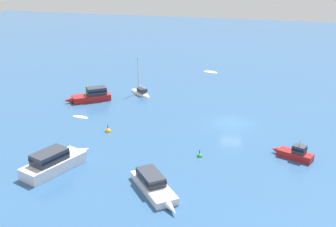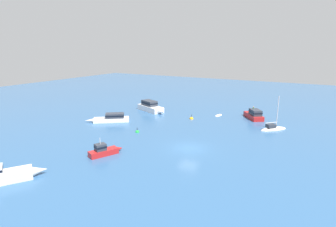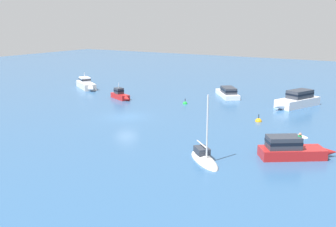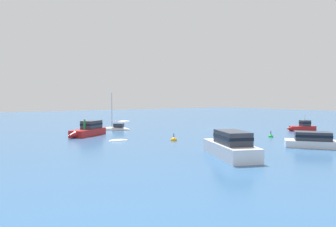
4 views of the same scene
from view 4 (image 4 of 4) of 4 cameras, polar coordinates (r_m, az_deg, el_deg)
The scene contains 10 objects.
ground_plane at distance 48.17m, azimuth 10.35°, elevation -2.81°, with size 160.00×160.00×0.00m, color #2D5684.
motor_cruiser at distance 40.50m, azimuth -14.31°, elevation -2.86°, with size 6.09×4.78×2.15m.
cabin_cruiser at distance 25.82m, azimuth 11.15°, elevation -5.78°, with size 4.75×8.10×2.14m.
powerboat at distance 48.70m, azimuth 23.22°, elevation -2.27°, with size 4.40×2.65×2.30m.
motor_cruiser_1 at distance 33.20m, azimuth 25.81°, elevation -4.54°, with size 5.83×6.96×1.49m.
skiff at distance 62.81m, azimuth -8.06°, elevation -1.48°, with size 2.72×1.76×0.46m.
ketch at distance 46.80m, azimuth -9.56°, elevation -2.83°, with size 4.41×4.21×5.97m.
tender at distance 35.10m, azimuth -9.03°, elevation -4.92°, with size 2.31×1.23×0.37m.
channel_buoy at distance 39.86m, azimuth 18.21°, elevation -4.09°, with size 0.61×0.61×1.03m.
mooring_buoy at distance 34.64m, azimuth 1.07°, elevation -4.98°, with size 0.75×0.75×1.20m.
Camera 4 is at (33.99, 33.81, 4.74)m, focal length 33.47 mm.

